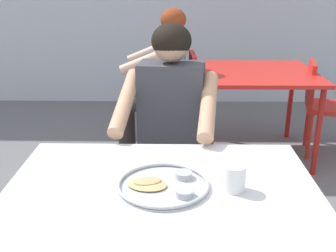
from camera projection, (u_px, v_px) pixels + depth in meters
The scene contains 9 objects.
table_foreground at pixel (162, 208), 1.48m from camera, with size 1.14×0.83×0.76m.
thali_tray at pixel (164, 185), 1.46m from camera, with size 0.33×0.33×0.03m.
drinking_cup at pixel (235, 177), 1.43m from camera, with size 0.08×0.08×0.10m.
chair_foreground at pixel (173, 149), 2.40m from camera, with size 0.47×0.46×0.87m.
diner_foreground at pixel (169, 124), 2.11m from camera, with size 0.54×0.59×1.25m.
table_background_red at pixel (258, 81), 3.35m from camera, with size 0.93×0.91×0.74m.
chair_red_left at pixel (179, 98), 3.39m from camera, with size 0.43×0.40×0.89m.
chair_red_right at pixel (323, 101), 3.42m from camera, with size 0.49×0.48×0.81m.
patron_background at pixel (162, 71), 3.33m from camera, with size 0.56×0.50×1.24m.
Camera 1 is at (0.04, -1.30, 1.48)m, focal length 43.34 mm.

